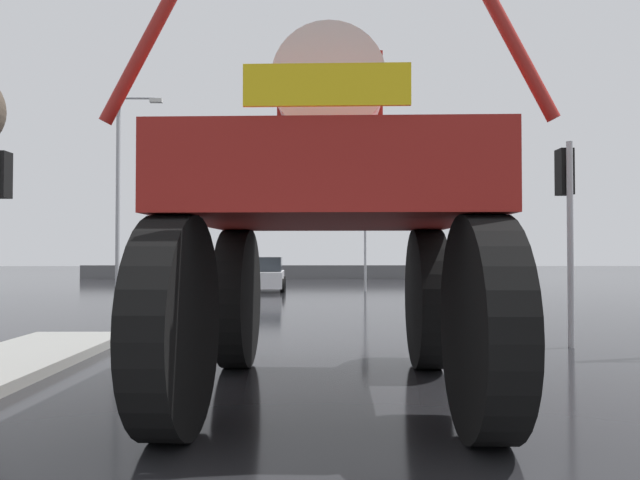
{
  "coord_description": "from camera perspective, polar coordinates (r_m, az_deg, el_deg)",
  "views": [
    {
      "loc": [
        0.49,
        -1.72,
        1.67
      ],
      "look_at": [
        0.58,
        7.29,
        1.88
      ],
      "focal_mm": 33.13,
      "sensor_mm": 36.0,
      "label": 1
    }
  ],
  "objects": [
    {
      "name": "oversize_sprayer",
      "position": [
        7.01,
        0.99,
        2.75
      ],
      "size": [
        4.08,
        5.51,
        4.85
      ],
      "rotation": [
        0.0,
        0.0,
        1.53
      ],
      "color": "black",
      "rests_on": "ground"
    },
    {
      "name": "streetlight_far_left",
      "position": [
        25.5,
        -18.63,
        5.21
      ],
      "size": [
        1.87,
        0.24,
        8.2
      ],
      "color": "#A8AAAF",
      "rests_on": "ground"
    },
    {
      "name": "traffic_signal_near_right",
      "position": [
        11.6,
        22.67,
        3.79
      ],
      "size": [
        0.24,
        0.54,
        3.68
      ],
      "color": "#A8AAAF",
      "rests_on": "ground"
    },
    {
      "name": "roadside_barrier",
      "position": [
        39.26,
        -1.24,
        -3.11
      ],
      "size": [
        30.05,
        0.24,
        0.9
      ],
      "primitive_type": "cube",
      "color": "#59595B",
      "rests_on": "ground"
    },
    {
      "name": "traffic_signal_near_left",
      "position": [
        12.07,
        -28.52,
        3.43
      ],
      "size": [
        0.24,
        0.54,
        3.61
      ],
      "color": "#A8AAAF",
      "rests_on": "ground"
    },
    {
      "name": "traffic_signal_far_left",
      "position": [
        26.44,
        4.36,
        1.27
      ],
      "size": [
        0.24,
        0.55,
        3.93
      ],
      "color": "#A8AAAF",
      "rests_on": "ground"
    },
    {
      "name": "ground_plane",
      "position": [
        19.8,
        -1.96,
        -6.17
      ],
      "size": [
        120.0,
        120.0,
        0.0
      ],
      "primitive_type": "plane",
      "color": "black"
    },
    {
      "name": "sedan_ahead",
      "position": [
        26.8,
        -5.4,
        -3.37
      ],
      "size": [
        1.97,
        4.14,
        1.52
      ],
      "rotation": [
        0.0,
        0.0,
        1.6
      ],
      "color": "silver",
      "rests_on": "ground"
    }
  ]
}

